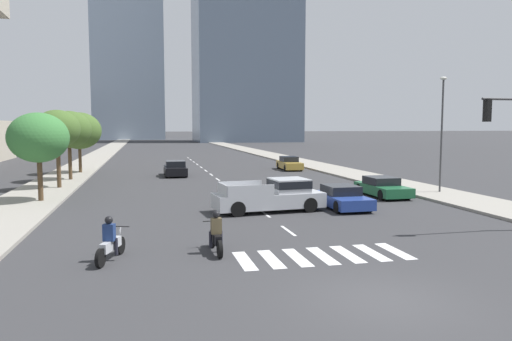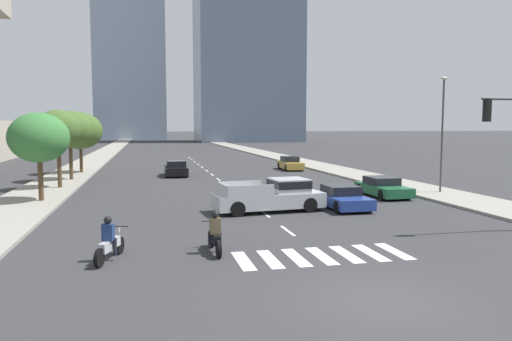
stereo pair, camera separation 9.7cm
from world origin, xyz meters
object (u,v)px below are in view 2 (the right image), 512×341
(street_tree_nearest, at_px, (39,138))
(street_tree_fourth, at_px, (80,131))
(street_tree_third, at_px, (70,130))
(sedan_gold_2, at_px, (290,164))
(motorcycle_trailing, at_px, (109,243))
(street_tree_second, at_px, (58,129))
(sedan_blue_1, at_px, (342,198))
(street_lamp_east, at_px, (442,125))
(sedan_black_3, at_px, (176,169))
(motorcycle_lead, at_px, (215,236))
(pickup_truck, at_px, (274,196))
(sedan_green_0, at_px, (383,187))

(street_tree_nearest, xyz_separation_m, street_tree_fourth, (0.00, 17.23, 0.23))
(street_tree_third, bearing_deg, sedan_gold_2, 16.08)
(motorcycle_trailing, distance_m, street_tree_second, 20.07)
(sedan_blue_1, relative_size, street_lamp_east, 0.57)
(motorcycle_trailing, height_order, sedan_black_3, motorcycle_trailing)
(street_tree_second, height_order, street_tree_fourth, street_tree_fourth)
(sedan_blue_1, height_order, sedan_gold_2, sedan_gold_2)
(motorcycle_lead, bearing_deg, street_tree_third, 17.15)
(motorcycle_trailing, xyz_separation_m, street_lamp_east, (19.69, 11.27, 3.84))
(sedan_gold_2, distance_m, street_tree_nearest, 26.42)
(sedan_gold_2, relative_size, street_tree_third, 0.85)
(motorcycle_trailing, distance_m, sedan_gold_2, 33.78)
(sedan_black_3, bearing_deg, motorcycle_trailing, 172.45)
(sedan_black_3, bearing_deg, pickup_truck, -168.15)
(motorcycle_lead, relative_size, street_lamp_east, 0.29)
(sedan_black_3, xyz_separation_m, street_tree_nearest, (-8.41, -13.49, 3.10))
(street_tree_fourth, bearing_deg, street_lamp_east, -38.05)
(street_tree_third, bearing_deg, street_tree_second, -90.00)
(sedan_blue_1, relative_size, street_tree_nearest, 0.84)
(street_tree_nearest, xyz_separation_m, street_tree_second, (0.00, 6.04, 0.45))
(motorcycle_trailing, xyz_separation_m, sedan_green_0, (15.58, 11.20, -0.02))
(motorcycle_lead, bearing_deg, sedan_gold_2, -23.15)
(street_tree_third, bearing_deg, motorcycle_lead, -71.25)
(motorcycle_lead, bearing_deg, street_tree_nearest, 30.79)
(motorcycle_lead, bearing_deg, sedan_blue_1, -47.98)
(motorcycle_lead, height_order, sedan_green_0, motorcycle_lead)
(street_tree_second, bearing_deg, sedan_black_3, 41.54)
(sedan_green_0, bearing_deg, street_tree_nearest, -95.30)
(sedan_blue_1, bearing_deg, street_tree_third, -135.83)
(pickup_truck, bearing_deg, street_lamp_east, 11.53)
(sedan_gold_2, relative_size, street_tree_second, 0.86)
(pickup_truck, distance_m, sedan_blue_1, 3.84)
(street_tree_nearest, relative_size, street_tree_fourth, 0.91)
(sedan_gold_2, bearing_deg, street_tree_third, -71.30)
(motorcycle_lead, xyz_separation_m, sedan_gold_2, (11.81, 29.89, 0.03))
(motorcycle_trailing, relative_size, street_tree_second, 0.40)
(motorcycle_lead, height_order, street_tree_second, street_tree_second)
(sedan_gold_2, distance_m, sedan_black_3, 12.10)
(street_tree_nearest, bearing_deg, street_tree_fourth, 90.00)
(sedan_green_0, distance_m, sedan_gold_2, 18.92)
(motorcycle_lead, xyz_separation_m, sedan_black_3, (0.22, 26.40, 0.04))
(motorcycle_lead, distance_m, sedan_green_0, 16.33)
(sedan_black_3, height_order, street_tree_second, street_tree_second)
(motorcycle_trailing, height_order, sedan_gold_2, motorcycle_trailing)
(street_lamp_east, height_order, street_tree_nearest, street_lamp_east)
(sedan_blue_1, xyz_separation_m, street_tree_second, (-16.10, 11.41, 3.62))
(sedan_gold_2, bearing_deg, pickup_truck, -16.34)
(sedan_green_0, xyz_separation_m, street_tree_third, (-20.29, 13.15, 3.55))
(street_tree_second, relative_size, street_tree_third, 0.98)
(sedan_black_3, relative_size, street_tree_fourth, 0.83)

